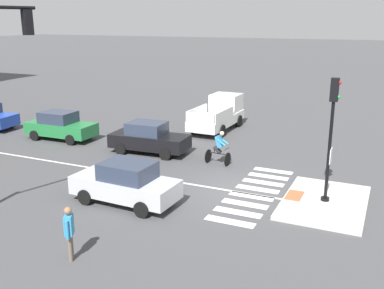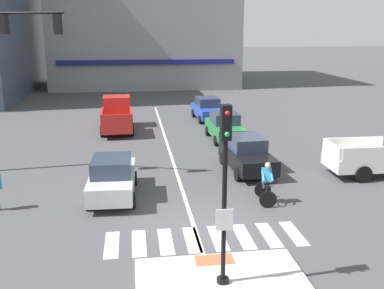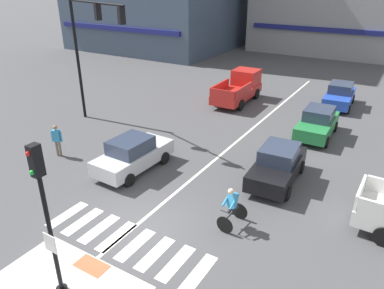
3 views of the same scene
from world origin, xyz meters
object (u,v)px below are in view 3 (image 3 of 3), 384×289
(signal_pole, at_px, (46,210))
(pedestrian_at_curb_left, at_px, (57,138))
(traffic_light_mast, at_px, (88,40))
(cyclist, at_px, (232,206))
(car_blue_eastbound_distant, at_px, (339,95))
(car_green_eastbound_far, at_px, (317,123))
(car_black_eastbound_mid, at_px, (278,165))
(car_silver_westbound_near, at_px, (133,154))
(pickup_truck_red_westbound_distant, at_px, (240,88))

(signal_pole, distance_m, pedestrian_at_curb_left, 9.70)
(traffic_light_mast, bearing_deg, cyclist, -23.07)
(car_blue_eastbound_distant, distance_m, car_green_eastbound_far, 6.14)
(car_black_eastbound_mid, distance_m, car_silver_westbound_near, 6.63)
(car_black_eastbound_mid, bearing_deg, signal_pole, -108.02)
(traffic_light_mast, height_order, cyclist, traffic_light_mast)
(cyclist, bearing_deg, pedestrian_at_curb_left, 176.08)
(car_silver_westbound_near, height_order, cyclist, cyclist)
(traffic_light_mast, distance_m, car_green_eastbound_far, 13.80)
(signal_pole, bearing_deg, car_blue_eastbound_distant, 81.30)
(cyclist, bearing_deg, car_silver_westbound_near, 165.49)
(pedestrian_at_curb_left, bearing_deg, car_green_eastbound_far, 41.64)
(car_green_eastbound_far, height_order, pickup_truck_red_westbound_distant, pickup_truck_red_westbound_distant)
(car_green_eastbound_far, distance_m, cyclist, 10.13)
(car_black_eastbound_mid, height_order, pedestrian_at_curb_left, pedestrian_at_curb_left)
(traffic_light_mast, bearing_deg, signal_pole, -49.83)
(car_black_eastbound_mid, xyz_separation_m, pickup_truck_red_westbound_distant, (-6.27, 9.72, 0.17))
(car_blue_eastbound_distant, xyz_separation_m, car_green_eastbound_far, (0.00, -6.14, 0.00))
(signal_pole, distance_m, car_green_eastbound_far, 16.02)
(car_green_eastbound_far, distance_m, pedestrian_at_curb_left, 14.18)
(traffic_light_mast, relative_size, cyclist, 4.39)
(traffic_light_mast, relative_size, car_black_eastbound_mid, 1.76)
(signal_pole, relative_size, pickup_truck_red_westbound_distant, 0.90)
(cyclist, bearing_deg, car_black_eastbound_mid, 85.87)
(car_blue_eastbound_distant, distance_m, pedestrian_at_curb_left, 18.83)
(pickup_truck_red_westbound_distant, relative_size, cyclist, 3.06)
(car_black_eastbound_mid, relative_size, cyclist, 2.50)
(signal_pole, xyz_separation_m, car_silver_westbound_near, (-3.05, 6.93, -2.14))
(traffic_light_mast, distance_m, car_black_eastbound_mid, 12.57)
(car_black_eastbound_mid, bearing_deg, traffic_light_mast, 175.90)
(cyclist, height_order, pedestrian_at_curb_left, cyclist)
(signal_pole, xyz_separation_m, car_green_eastbound_far, (3.32, 15.53, -2.14))
(signal_pole, relative_size, car_green_eastbound_far, 1.12)
(pickup_truck_red_westbound_distant, bearing_deg, car_silver_westbound_near, -89.36)
(signal_pole, distance_m, car_silver_westbound_near, 7.86)
(car_black_eastbound_mid, bearing_deg, car_blue_eastbound_distant, 88.89)
(car_green_eastbound_far, bearing_deg, traffic_light_mast, -156.52)
(traffic_light_mast, distance_m, pedestrian_at_curb_left, 6.07)
(pedestrian_at_curb_left, bearing_deg, signal_pole, -39.98)
(car_black_eastbound_mid, bearing_deg, car_green_eastbound_far, 87.74)
(car_black_eastbound_mid, xyz_separation_m, car_green_eastbound_far, (0.24, 6.06, 0.00))
(car_green_eastbound_far, bearing_deg, pedestrian_at_curb_left, -138.36)
(signal_pole, height_order, traffic_light_mast, traffic_light_mast)
(signal_pole, height_order, car_silver_westbound_near, signal_pole)
(cyclist, bearing_deg, traffic_light_mast, 156.93)
(car_blue_eastbound_distant, xyz_separation_m, car_silver_westbound_near, (-6.37, -14.75, 0.00))
(car_blue_eastbound_distant, xyz_separation_m, pickup_truck_red_westbound_distant, (-6.50, -2.48, 0.17))
(signal_pole, bearing_deg, car_black_eastbound_mid, 71.98)
(traffic_light_mast, bearing_deg, pickup_truck_red_westbound_distant, 58.17)
(car_black_eastbound_mid, distance_m, car_green_eastbound_far, 6.07)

